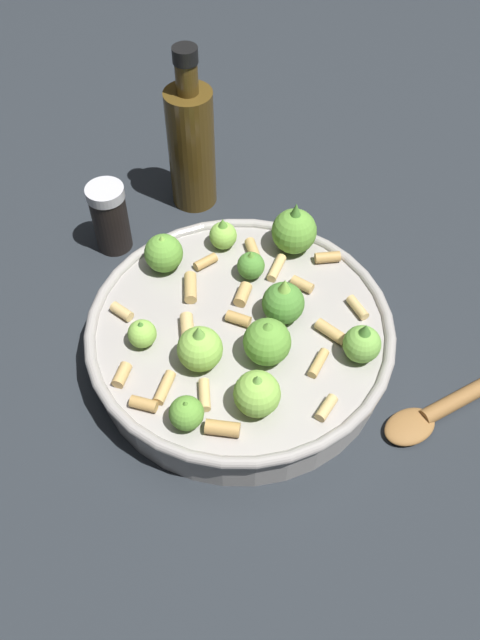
{
  "coord_description": "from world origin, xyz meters",
  "views": [
    {
      "loc": [
        -0.11,
        -0.38,
        0.55
      ],
      "look_at": [
        0.0,
        0.0,
        0.06
      ],
      "focal_mm": 37.02,
      "sensor_mm": 36.0,
      "label": 1
    }
  ],
  "objects_px": {
    "cooking_pan": "(241,334)",
    "wooden_spoon": "(475,391)",
    "olive_oil_bottle": "(191,144)",
    "pepper_shaker": "(110,217)"
  },
  "relations": [
    {
      "from": "cooking_pan",
      "to": "wooden_spoon",
      "type": "distance_m",
      "value": 0.23
    },
    {
      "from": "pepper_shaker",
      "to": "wooden_spoon",
      "type": "height_order",
      "value": "pepper_shaker"
    },
    {
      "from": "cooking_pan",
      "to": "olive_oil_bottle",
      "type": "xyz_separation_m",
      "value": [
        0.01,
        0.24,
        0.05
      ]
    },
    {
      "from": "wooden_spoon",
      "to": "pepper_shaker",
      "type": "bearing_deg",
      "value": 134.58
    },
    {
      "from": "cooking_pan",
      "to": "wooden_spoon",
      "type": "height_order",
      "value": "cooking_pan"
    },
    {
      "from": "olive_oil_bottle",
      "to": "wooden_spoon",
      "type": "relative_size",
      "value": 0.83
    },
    {
      "from": "pepper_shaker",
      "to": "olive_oil_bottle",
      "type": "bearing_deg",
      "value": 25.8
    },
    {
      "from": "pepper_shaker",
      "to": "wooden_spoon",
      "type": "distance_m",
      "value": 0.43
    },
    {
      "from": "cooking_pan",
      "to": "pepper_shaker",
      "type": "distance_m",
      "value": 0.22
    },
    {
      "from": "pepper_shaker",
      "to": "olive_oil_bottle",
      "type": "relative_size",
      "value": 0.42
    }
  ]
}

